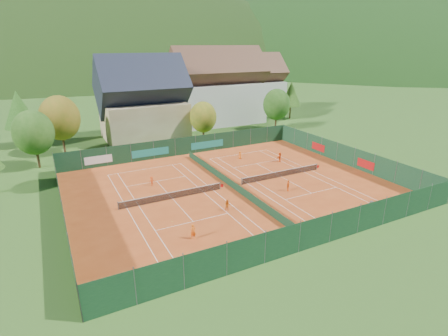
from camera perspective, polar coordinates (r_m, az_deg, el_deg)
ground at (r=45.55m, az=1.16°, el=-3.15°), size 600.00×600.00×0.00m
clay_pad at (r=45.54m, az=1.16°, el=-3.12°), size 40.00×32.00×0.01m
court_markings_left at (r=42.61m, az=-8.37°, el=-5.00°), size 11.03×23.83×0.00m
court_markings_right at (r=49.60m, az=9.31°, el=-1.42°), size 11.03×23.83×0.00m
tennis_net_left at (r=42.45m, az=-8.21°, el=-4.35°), size 13.30×0.10×1.02m
tennis_net_right at (r=49.51m, az=9.49°, el=-0.85°), size 13.30×0.10×1.02m
court_divider at (r=45.35m, az=1.16°, el=-2.54°), size 0.03×28.80×1.00m
fence_north at (r=58.65m, az=-6.72°, el=3.54°), size 40.00×0.10×3.00m
fence_south at (r=33.18m, az=14.70°, el=-10.17°), size 40.00×0.04×3.00m
fence_west at (r=40.22m, az=-24.89°, el=-5.96°), size 0.04×32.00×3.00m
fence_east at (r=56.86m, az=19.16°, el=2.05°), size 0.09×32.00×3.00m
chalet at (r=69.87m, az=-13.07°, el=10.11°), size 16.20×12.00×16.00m
hotel_block_a at (r=81.95m, az=-1.04°, el=12.49°), size 21.60×11.00×17.25m
hotel_block_b at (r=95.75m, az=4.48°, el=13.02°), size 17.28×10.00×15.50m
tree_west_front at (r=58.17m, az=-28.69°, el=5.10°), size 5.72×5.72×8.69m
tree_west_mid at (r=63.93m, az=-25.24°, el=7.39°), size 6.44×6.44×9.78m
tree_west_back at (r=71.77m, az=-30.49°, el=8.26°), size 5.60×5.60×10.00m
tree_center at (r=65.66m, az=-3.42°, el=8.30°), size 5.01×5.01×7.60m
tree_east_front at (r=76.15m, az=8.58°, el=10.22°), size 5.72×5.72×8.69m
tree_east_mid at (r=88.33m, az=10.91°, el=11.81°), size 5.04×5.04×9.00m
tree_east_back at (r=90.28m, az=3.64°, el=12.72°), size 7.15×7.15×10.86m
mountain_backdrop at (r=280.57m, az=-16.96°, el=7.07°), size 820.00×530.00×242.00m
ball_hopper at (r=43.33m, az=22.99°, el=-5.23°), size 0.34×0.34×0.80m
loose_ball_0 at (r=37.46m, az=-8.46°, el=-8.61°), size 0.07×0.07×0.07m
loose_ball_1 at (r=40.47m, az=12.78°, el=-6.66°), size 0.07×0.07×0.07m
loose_ball_2 at (r=48.70m, az=-2.12°, el=-1.53°), size 0.07×0.07×0.07m
loose_ball_3 at (r=49.09m, az=-6.54°, el=-1.48°), size 0.07×0.07×0.07m
loose_ball_4 at (r=46.97m, az=11.25°, el=-2.74°), size 0.07×0.07×0.07m
player_left_near at (r=33.87m, az=-5.05°, el=-10.31°), size 0.58×0.40×1.53m
player_left_mid at (r=39.04m, az=0.58°, el=-6.11°), size 0.81×0.75×1.33m
player_left_far at (r=46.63m, az=-11.71°, el=-2.12°), size 0.89×0.56×1.32m
player_right_near at (r=44.84m, az=10.42°, el=-2.84°), size 0.71×0.91×1.45m
player_right_far_a at (r=56.45m, az=2.63°, el=2.12°), size 0.65×0.45×1.26m
player_right_far_b at (r=55.69m, az=9.08°, el=1.80°), size 1.47×1.16×1.56m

